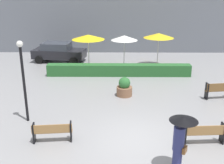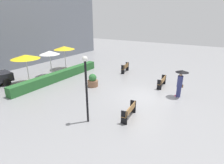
% 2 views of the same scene
% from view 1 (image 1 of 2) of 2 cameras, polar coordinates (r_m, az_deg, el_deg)
% --- Properties ---
extents(ground_plane, '(60.00, 60.00, 0.00)m').
position_cam_1_polar(ground_plane, '(11.77, 5.09, -11.36)').
color(ground_plane, gray).
extents(bench_near_right, '(1.67, 0.47, 0.84)m').
position_cam_1_polar(bench_near_right, '(11.69, 18.35, -9.81)').
color(bench_near_right, '#9E7242').
rests_on(bench_near_right, ground).
extents(bench_near_left, '(1.61, 0.51, 0.80)m').
position_cam_1_polar(bench_near_left, '(11.50, -12.13, -9.80)').
color(bench_near_left, '#9E7242').
rests_on(bench_near_left, ground).
extents(bench_far_right, '(1.53, 0.54, 0.93)m').
position_cam_1_polar(bench_far_right, '(16.40, 21.10, -1.43)').
color(bench_far_right, brown).
rests_on(bench_far_right, ground).
extents(pedestrian_with_umbrella, '(0.93, 0.93, 2.04)m').
position_cam_1_polar(pedestrian_with_umbrella, '(9.53, 13.84, -10.77)').
color(pedestrian_with_umbrella, navy).
rests_on(pedestrian_with_umbrella, ground).
extents(planter_pot, '(0.89, 0.89, 1.10)m').
position_cam_1_polar(planter_pot, '(15.78, 2.56, -1.18)').
color(planter_pot, brown).
rests_on(planter_pot, ground).
extents(lamp_post, '(0.28, 0.28, 3.76)m').
position_cam_1_polar(lamp_post, '(12.83, -17.80, 1.74)').
color(lamp_post, black).
rests_on(lamp_post, ground).
extents(patio_umbrella_yellow, '(2.36, 2.36, 2.61)m').
position_cam_1_polar(patio_umbrella_yellow, '(20.34, -4.89, 9.16)').
color(patio_umbrella_yellow, silver).
rests_on(patio_umbrella_yellow, ground).
extents(patio_umbrella_white, '(1.92, 1.92, 2.54)m').
position_cam_1_polar(patio_umbrella_white, '(20.37, 2.55, 9.02)').
color(patio_umbrella_white, silver).
rests_on(patio_umbrella_white, ground).
extents(patio_umbrella_yellow_far, '(2.24, 2.24, 2.60)m').
position_cam_1_polar(patio_umbrella_yellow_far, '(21.24, 9.56, 9.37)').
color(patio_umbrella_yellow_far, silver).
rests_on(patio_umbrella_yellow_far, ground).
extents(hedge_strip, '(9.91, 0.70, 0.79)m').
position_cam_1_polar(hedge_strip, '(19.32, 1.40, 2.47)').
color(hedge_strip, '#28602D').
rests_on(hedge_strip, ground).
extents(parked_car, '(4.40, 2.44, 1.57)m').
position_cam_1_polar(parked_car, '(23.26, -10.88, 6.10)').
color(parked_car, black).
rests_on(parked_car, ground).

